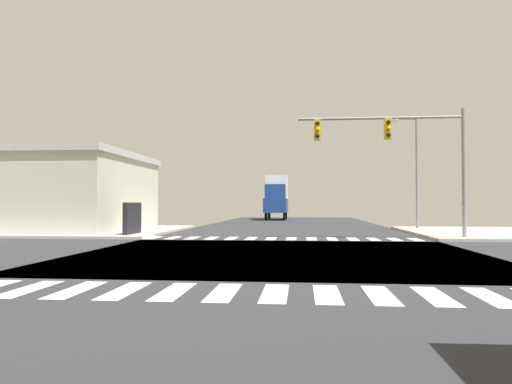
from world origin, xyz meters
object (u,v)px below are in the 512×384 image
(bank_building, at_px, (12,192))
(street_lamp, at_px, (413,162))
(traffic_signal_mast, at_px, (396,142))
(box_truck_queued_1, at_px, (277,196))

(bank_building, bearing_deg, street_lamp, 6.71)
(traffic_signal_mast, bearing_deg, bank_building, 167.35)
(street_lamp, bearing_deg, bank_building, -173.29)
(street_lamp, bearing_deg, traffic_signal_mast, -107.67)
(street_lamp, relative_size, box_truck_queued_1, 1.02)
(bank_building, relative_size, box_truck_queued_1, 2.45)
(street_lamp, xyz_separation_m, box_truck_queued_1, (-9.97, 20.83, -1.89))
(traffic_signal_mast, xyz_separation_m, street_lamp, (2.60, 8.17, -0.27))
(box_truck_queued_1, bearing_deg, street_lamp, 115.56)
(street_lamp, distance_m, bank_building, 25.84)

